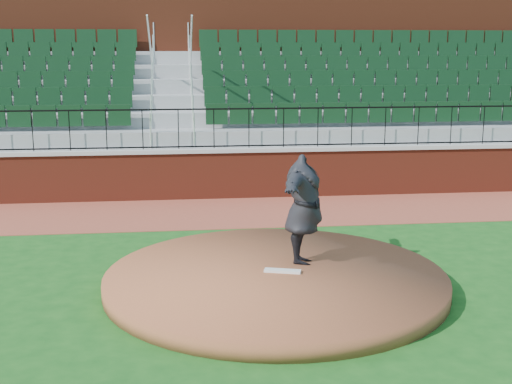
# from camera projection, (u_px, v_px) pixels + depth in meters

# --- Properties ---
(ground) EXTENTS (90.00, 90.00, 0.00)m
(ground) POSITION_uv_depth(u_px,v_px,m) (267.00, 290.00, 11.10)
(ground) COLOR #154C16
(ground) RESTS_ON ground
(warning_track) EXTENTS (34.00, 3.20, 0.01)m
(warning_track) POSITION_uv_depth(u_px,v_px,m) (237.00, 211.00, 16.34)
(warning_track) COLOR brown
(warning_track) RESTS_ON ground
(field_wall) EXTENTS (34.00, 0.35, 1.20)m
(field_wall) POSITION_uv_depth(u_px,v_px,m) (232.00, 175.00, 17.78)
(field_wall) COLOR maroon
(field_wall) RESTS_ON ground
(wall_cap) EXTENTS (34.00, 0.45, 0.10)m
(wall_cap) POSITION_uv_depth(u_px,v_px,m) (232.00, 150.00, 17.64)
(wall_cap) COLOR #B7B7B7
(wall_cap) RESTS_ON field_wall
(wall_railing) EXTENTS (34.00, 0.05, 1.00)m
(wall_railing) POSITION_uv_depth(u_px,v_px,m) (231.00, 128.00, 17.53)
(wall_railing) COLOR black
(wall_railing) RESTS_ON wall_cap
(seating_stands) EXTENTS (34.00, 5.10, 4.60)m
(seating_stands) POSITION_uv_depth(u_px,v_px,m) (224.00, 101.00, 20.07)
(seating_stands) COLOR gray
(seating_stands) RESTS_ON ground
(concourse_wall) EXTENTS (34.00, 0.50, 5.50)m
(concourse_wall) POSITION_uv_depth(u_px,v_px,m) (218.00, 80.00, 22.70)
(concourse_wall) COLOR maroon
(concourse_wall) RESTS_ON ground
(pitchers_mound) EXTENTS (5.54, 5.54, 0.25)m
(pitchers_mound) POSITION_uv_depth(u_px,v_px,m) (275.00, 280.00, 11.17)
(pitchers_mound) COLOR brown
(pitchers_mound) RESTS_ON ground
(pitching_rubber) EXTENTS (0.61, 0.31, 0.04)m
(pitching_rubber) POSITION_uv_depth(u_px,v_px,m) (283.00, 271.00, 11.19)
(pitching_rubber) COLOR white
(pitching_rubber) RESTS_ON pitchers_mound
(pitcher) EXTENTS (1.26, 2.37, 1.86)m
(pitcher) POSITION_uv_depth(u_px,v_px,m) (303.00, 209.00, 11.48)
(pitcher) COLOR black
(pitcher) RESTS_ON pitchers_mound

